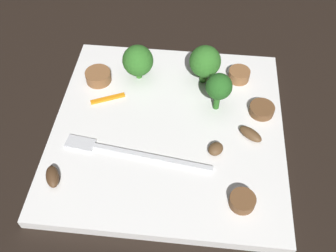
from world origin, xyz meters
name	(u,v)px	position (x,y,z in m)	size (l,w,h in m)	color
ground_plane	(168,133)	(0.00, 0.00, 0.00)	(1.40, 1.40, 0.00)	black
plate	(168,129)	(0.00, 0.00, 0.01)	(0.29, 0.29, 0.01)	white
fork	(126,152)	(0.05, 0.05, 0.02)	(0.18, 0.03, 0.00)	silver
broccoli_floret_0	(219,87)	(-0.06, -0.04, 0.05)	(0.03, 0.03, 0.06)	#296420
broccoli_floret_1	(138,61)	(0.05, -0.08, 0.04)	(0.04, 0.04, 0.05)	#347525
broccoli_floret_2	(205,62)	(-0.04, -0.09, 0.05)	(0.04, 0.04, 0.06)	#347525
sausage_slice_0	(239,75)	(-0.09, -0.09, 0.02)	(0.03, 0.03, 0.02)	brown
sausage_slice_1	(98,76)	(0.10, -0.07, 0.02)	(0.03, 0.03, 0.02)	brown
sausage_slice_2	(262,110)	(-0.12, -0.03, 0.02)	(0.03, 0.03, 0.01)	brown
sausage_slice_3	(242,201)	(-0.09, 0.10, 0.02)	(0.03, 0.03, 0.01)	brown
mushroom_0	(53,177)	(0.12, 0.09, 0.02)	(0.03, 0.01, 0.01)	#4C331E
mushroom_1	(251,134)	(-0.10, 0.01, 0.02)	(0.03, 0.01, 0.01)	brown
mushroom_2	(216,149)	(-0.06, 0.03, 0.02)	(0.02, 0.02, 0.01)	brown
pepper_strip_1	(108,99)	(0.08, -0.04, 0.02)	(0.05, 0.01, 0.00)	orange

